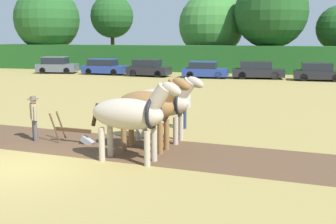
% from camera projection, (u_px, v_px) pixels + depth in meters
% --- Properties ---
extents(ground_plane, '(240.00, 240.00, 0.00)m').
position_uv_depth(ground_plane, '(17.00, 168.00, 11.81)').
color(ground_plane, '#998447').
extents(plowed_furrow_strip, '(25.39, 5.47, 0.01)m').
position_uv_depth(plowed_furrow_strip, '(48.00, 140.00, 14.95)').
color(plowed_furrow_strip, brown).
rests_on(plowed_furrow_strip, ground).
extents(hedgerow, '(56.59, 1.88, 2.64)m').
position_uv_depth(hedgerow, '(206.00, 59.00, 42.10)').
color(hedgerow, '#1E511E').
rests_on(hedgerow, ground).
extents(tree_far_left, '(7.38, 7.38, 9.16)m').
position_uv_depth(tree_far_left, '(47.00, 19.00, 48.00)').
color(tree_far_left, '#423323').
rests_on(tree_far_left, ground).
extents(tree_left, '(4.90, 4.90, 8.23)m').
position_uv_depth(tree_left, '(112.00, 17.00, 48.05)').
color(tree_left, '#423323').
rests_on(tree_left, ground).
extents(tree_center_left, '(7.13, 7.13, 8.34)m').
position_uv_depth(tree_center_left, '(211.00, 25.00, 46.07)').
color(tree_center_left, '#423323').
rests_on(tree_center_left, ground).
extents(tree_center, '(7.31, 7.31, 9.63)m').
position_uv_depth(tree_center, '(271.00, 12.00, 42.03)').
color(tree_center, '#423323').
rests_on(tree_center, ground).
extents(church_spire, '(2.50, 2.50, 16.22)m').
position_uv_depth(church_spire, '(218.00, 8.00, 76.01)').
color(church_spire, gray).
rests_on(church_spire, ground).
extents(draft_horse_lead_left, '(2.92, 1.17, 2.49)m').
position_uv_depth(draft_horse_lead_left, '(131.00, 114.00, 12.18)').
color(draft_horse_lead_left, '#B2A38E').
rests_on(draft_horse_lead_left, ground).
extents(draft_horse_lead_right, '(2.62, 1.22, 2.47)m').
position_uv_depth(draft_horse_lead_right, '(148.00, 107.00, 13.37)').
color(draft_horse_lead_right, brown).
rests_on(draft_horse_lead_right, ground).
extents(draft_horse_trail_left, '(2.78, 1.21, 2.40)m').
position_uv_depth(draft_horse_trail_left, '(163.00, 102.00, 14.58)').
color(draft_horse_trail_left, '#B2A38E').
rests_on(draft_horse_trail_left, ground).
extents(plow, '(1.64, 0.50, 1.13)m').
position_uv_depth(plow, '(76.00, 134.00, 14.48)').
color(plow, '#4C331E').
rests_on(plow, ground).
extents(farmer_at_plow, '(0.44, 0.50, 1.59)m').
position_uv_depth(farmer_at_plow, '(34.00, 115.00, 14.74)').
color(farmer_at_plow, '#4C4C4C').
rests_on(farmer_at_plow, ground).
extents(farmer_beside_team, '(0.60, 0.44, 1.74)m').
position_uv_depth(farmer_beside_team, '(182.00, 103.00, 16.58)').
color(farmer_beside_team, '#28334C').
rests_on(farmer_beside_team, ground).
extents(parked_car_far_left, '(4.07, 2.40, 1.60)m').
position_uv_depth(parked_car_far_left, '(57.00, 65.00, 41.04)').
color(parked_car_far_left, '#565B66').
rests_on(parked_car_far_left, ground).
extents(parked_car_left, '(4.24, 1.96, 1.47)m').
position_uv_depth(parked_car_left, '(104.00, 67.00, 39.71)').
color(parked_car_left, navy).
rests_on(parked_car_left, ground).
extents(parked_car_center_left, '(4.00, 2.15, 1.51)m').
position_uv_depth(parked_car_center_left, '(148.00, 68.00, 37.96)').
color(parked_car_center_left, black).
rests_on(parked_car_center_left, ground).
extents(parked_car_center, '(3.92, 1.85, 1.43)m').
position_uv_depth(parked_car_center, '(205.00, 70.00, 36.58)').
color(parked_car_center, navy).
rests_on(parked_car_center, ground).
extents(parked_car_center_right, '(4.51, 2.29, 1.44)m').
position_uv_depth(parked_car_center_right, '(257.00, 70.00, 35.94)').
color(parked_car_center_right, black).
rests_on(parked_car_center_right, ground).
extents(parked_car_right, '(3.96, 1.77, 1.44)m').
position_uv_depth(parked_car_right, '(318.00, 72.00, 34.26)').
color(parked_car_right, black).
rests_on(parked_car_right, ground).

